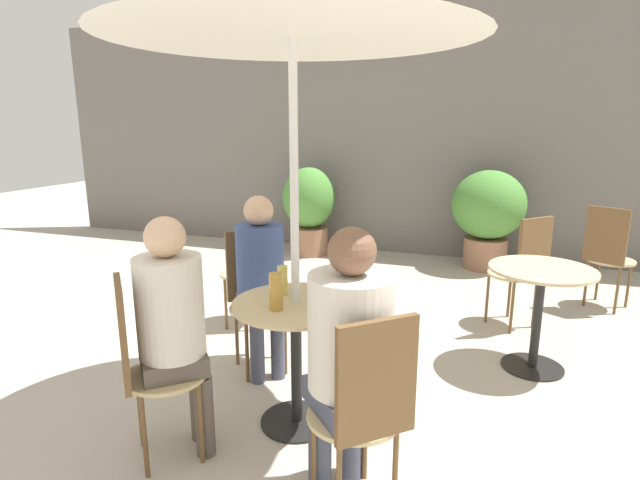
{
  "coord_description": "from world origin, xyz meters",
  "views": [
    {
      "loc": [
        1.07,
        -2.11,
        1.64
      ],
      "look_at": [
        0.14,
        0.6,
        0.96
      ],
      "focal_mm": 28.0,
      "sensor_mm": 36.0,
      "label": 1
    }
  ],
  "objects_px": {
    "beer_glass_1": "(320,289)",
    "potted_plant_1": "(488,211)",
    "bistro_chair_3": "(608,250)",
    "beer_glass_2": "(283,280)",
    "bistro_chair_1": "(143,357)",
    "beer_glass_0": "(276,292)",
    "cafe_table_near": "(296,336)",
    "seated_person_2": "(349,346)",
    "bistro_chair_0": "(255,288)",
    "bistro_chair_4": "(524,264)",
    "potted_plant_0": "(309,206)",
    "bistro_chair_2": "(366,403)",
    "bistro_chair_5": "(256,260)",
    "cafe_table_far": "(540,296)",
    "seated_person_1": "(174,318)",
    "seated_person_0": "(261,270)"
  },
  "relations": [
    {
      "from": "bistro_chair_0",
      "to": "seated_person_2",
      "type": "relative_size",
      "value": 0.75
    },
    {
      "from": "bistro_chair_1",
      "to": "beer_glass_0",
      "type": "height_order",
      "value": "bistro_chair_1"
    },
    {
      "from": "bistro_chair_0",
      "to": "bistro_chair_4",
      "type": "height_order",
      "value": "same"
    },
    {
      "from": "bistro_chair_1",
      "to": "seated_person_0",
      "type": "relative_size",
      "value": 0.78
    },
    {
      "from": "bistro_chair_0",
      "to": "beer_glass_0",
      "type": "height_order",
      "value": "bistro_chair_0"
    },
    {
      "from": "cafe_table_far",
      "to": "bistro_chair_0",
      "type": "xyz_separation_m",
      "value": [
        -1.82,
        -0.55,
        0.03
      ]
    },
    {
      "from": "cafe_table_far",
      "to": "bistro_chair_4",
      "type": "bearing_deg",
      "value": 95.3
    },
    {
      "from": "bistro_chair_1",
      "to": "beer_glass_1",
      "type": "xyz_separation_m",
      "value": [
        0.71,
        0.51,
        0.25
      ]
    },
    {
      "from": "seated_person_2",
      "to": "potted_plant_0",
      "type": "relative_size",
      "value": 1.13
    },
    {
      "from": "bistro_chair_4",
      "to": "beer_glass_2",
      "type": "bearing_deg",
      "value": 5.34
    },
    {
      "from": "beer_glass_1",
      "to": "potted_plant_1",
      "type": "xyz_separation_m",
      "value": [
        0.79,
        3.57,
        -0.14
      ]
    },
    {
      "from": "seated_person_1",
      "to": "bistro_chair_5",
      "type": "bearing_deg",
      "value": -29.84
    },
    {
      "from": "cafe_table_far",
      "to": "seated_person_1",
      "type": "bearing_deg",
      "value": -138.76
    },
    {
      "from": "seated_person_1",
      "to": "bistro_chair_0",
      "type": "bearing_deg",
      "value": -38.88
    },
    {
      "from": "cafe_table_near",
      "to": "beer_glass_0",
      "type": "bearing_deg",
      "value": -112.5
    },
    {
      "from": "bistro_chair_4",
      "to": "potted_plant_0",
      "type": "relative_size",
      "value": 0.85
    },
    {
      "from": "cafe_table_near",
      "to": "seated_person_2",
      "type": "height_order",
      "value": "seated_person_2"
    },
    {
      "from": "bistro_chair_3",
      "to": "bistro_chair_0",
      "type": "bearing_deg",
      "value": 69.14
    },
    {
      "from": "cafe_table_near",
      "to": "seated_person_0",
      "type": "bearing_deg",
      "value": 132.43
    },
    {
      "from": "cafe_table_near",
      "to": "seated_person_0",
      "type": "distance_m",
      "value": 0.66
    },
    {
      "from": "bistro_chair_0",
      "to": "beer_glass_0",
      "type": "bearing_deg",
      "value": -98.64
    },
    {
      "from": "bistro_chair_1",
      "to": "beer_glass_0",
      "type": "bearing_deg",
      "value": -95.22
    },
    {
      "from": "bistro_chair_0",
      "to": "beer_glass_0",
      "type": "relative_size",
      "value": 4.87
    },
    {
      "from": "bistro_chair_3",
      "to": "beer_glass_2",
      "type": "bearing_deg",
      "value": 80.72
    },
    {
      "from": "cafe_table_far",
      "to": "bistro_chair_0",
      "type": "height_order",
      "value": "bistro_chair_0"
    },
    {
      "from": "seated_person_2",
      "to": "potted_plant_1",
      "type": "xyz_separation_m",
      "value": [
        0.51,
        4.02,
        -0.07
      ]
    },
    {
      "from": "potted_plant_1",
      "to": "bistro_chair_0",
      "type": "bearing_deg",
      "value": -116.04
    },
    {
      "from": "bistro_chair_0",
      "to": "seated_person_1",
      "type": "distance_m",
      "value": 1.01
    },
    {
      "from": "bistro_chair_3",
      "to": "bistro_chair_4",
      "type": "bearing_deg",
      "value": 75.9
    },
    {
      "from": "bistro_chair_2",
      "to": "bistro_chair_3",
      "type": "xyz_separation_m",
      "value": [
        1.43,
        3.08,
        0.0
      ]
    },
    {
      "from": "beer_glass_1",
      "to": "bistro_chair_5",
      "type": "bearing_deg",
      "value": 128.44
    },
    {
      "from": "cafe_table_near",
      "to": "bistro_chair_1",
      "type": "relative_size",
      "value": 0.76
    },
    {
      "from": "cafe_table_near",
      "to": "bistro_chair_3",
      "type": "distance_m",
      "value": 3.18
    },
    {
      "from": "cafe_table_near",
      "to": "seated_person_1",
      "type": "relative_size",
      "value": 0.58
    },
    {
      "from": "bistro_chair_1",
      "to": "beer_glass_2",
      "type": "relative_size",
      "value": 5.65
    },
    {
      "from": "bistro_chair_5",
      "to": "potted_plant_0",
      "type": "relative_size",
      "value": 0.85
    },
    {
      "from": "cafe_table_far",
      "to": "beer_glass_0",
      "type": "relative_size",
      "value": 3.71
    },
    {
      "from": "cafe_table_far",
      "to": "seated_person_2",
      "type": "bearing_deg",
      "value": -118.95
    },
    {
      "from": "seated_person_1",
      "to": "beer_glass_1",
      "type": "xyz_separation_m",
      "value": [
        0.6,
        0.41,
        0.08
      ]
    },
    {
      "from": "bistro_chair_3",
      "to": "potted_plant_0",
      "type": "xyz_separation_m",
      "value": [
        -3.16,
        0.99,
        0.06
      ]
    },
    {
      "from": "bistro_chair_3",
      "to": "potted_plant_0",
      "type": "height_order",
      "value": "potted_plant_0"
    },
    {
      "from": "bistro_chair_4",
      "to": "potted_plant_0",
      "type": "distance_m",
      "value": 2.98
    },
    {
      "from": "cafe_table_far",
      "to": "seated_person_2",
      "type": "xyz_separation_m",
      "value": [
        -0.87,
        -1.58,
        0.21
      ]
    },
    {
      "from": "seated_person_1",
      "to": "beer_glass_0",
      "type": "relative_size",
      "value": 6.36
    },
    {
      "from": "bistro_chair_2",
      "to": "bistro_chair_5",
      "type": "bearing_deg",
      "value": -95.21
    },
    {
      "from": "bistro_chair_0",
      "to": "bistro_chair_4",
      "type": "relative_size",
      "value": 1.0
    },
    {
      "from": "potted_plant_0",
      "to": "beer_glass_1",
      "type": "bearing_deg",
      "value": -69.04
    },
    {
      "from": "bistro_chair_3",
      "to": "beer_glass_1",
      "type": "xyz_separation_m",
      "value": [
        -1.81,
        -2.52,
        0.25
      ]
    },
    {
      "from": "bistro_chair_4",
      "to": "potted_plant_0",
      "type": "xyz_separation_m",
      "value": [
        -2.44,
        1.71,
        0.06
      ]
    },
    {
      "from": "beer_glass_1",
      "to": "beer_glass_2",
      "type": "distance_m",
      "value": 0.27
    }
  ]
}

